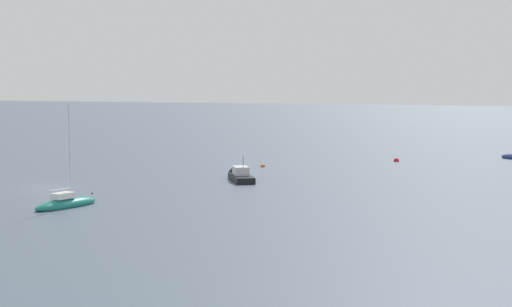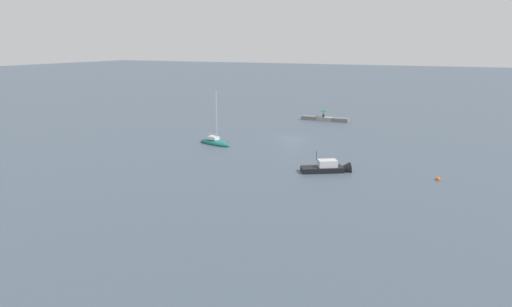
{
  "view_description": "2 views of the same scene",
  "coord_description": "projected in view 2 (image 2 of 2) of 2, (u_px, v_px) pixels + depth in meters",
  "views": [
    {
      "loc": [
        57.37,
        40.85,
        9.5
      ],
      "look_at": [
        -2.01,
        19.6,
        3.49
      ],
      "focal_mm": 53.41,
      "sensor_mm": 36.0,
      "label": 1
    },
    {
      "loc": [
        -23.34,
        63.03,
        14.21
      ],
      "look_at": [
        -3.31,
        19.8,
        2.47
      ],
      "focal_mm": 31.41,
      "sensor_mm": 36.0,
      "label": 2
    }
  ],
  "objects": [
    {
      "name": "motorboat_black_mid",
      "position": [
        330.0,
        169.0,
        50.95
      ],
      "size": [
        5.66,
        4.33,
        3.13
      ],
      "rotation": [
        0.0,
        0.0,
        2.11
      ],
      "color": "black",
      "rests_on": "ground_plane"
    },
    {
      "name": "umbrella_open_green",
      "position": [
        324.0,
        111.0,
        84.39
      ],
      "size": [
        1.34,
        1.34,
        1.29
      ],
      "color": "black",
      "rests_on": "seawall_pier"
    },
    {
      "name": "mooring_buoy_mid",
      "position": [
        438.0,
        179.0,
        47.82
      ],
      "size": [
        0.52,
        0.52,
        0.52
      ],
      "color": "#EA5914",
      "rests_on": "ground_plane"
    },
    {
      "name": "seawall_pier",
      "position": [
        325.0,
        119.0,
        84.58
      ],
      "size": [
        8.97,
        1.51,
        0.7
      ],
      "color": "slate",
      "rests_on": "ground_plane"
    },
    {
      "name": "sailboat_teal_mid",
      "position": [
        215.0,
        142.0,
        64.76
      ],
      "size": [
        5.93,
        3.11,
        8.06
      ],
      "rotation": [
        0.0,
        0.0,
        1.3
      ],
      "color": "#197266",
      "rests_on": "ground_plane"
    },
    {
      "name": "ground_plane",
      "position": [
        291.0,
        139.0,
        68.46
      ],
      "size": [
        500.0,
        500.0,
        0.0
      ],
      "primitive_type": "plane",
      "color": "#475666"
    },
    {
      "name": "person_seated_blue_left",
      "position": [
        323.0,
        116.0,
        84.4
      ],
      "size": [
        0.45,
        0.64,
        0.73
      ],
      "rotation": [
        0.0,
        0.0,
        0.13
      ],
      "color": "#1E2333",
      "rests_on": "seawall_pier"
    }
  ]
}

